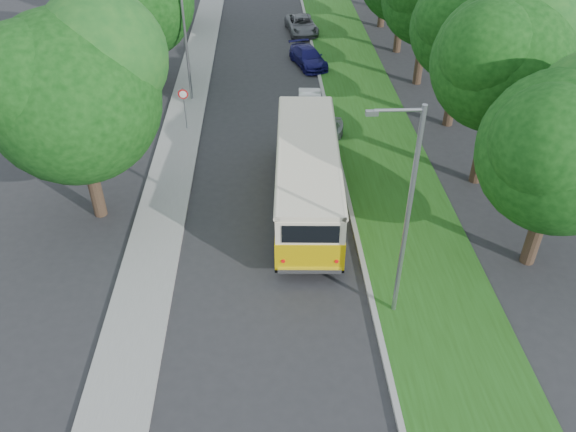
{
  "coord_description": "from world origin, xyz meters",
  "views": [
    {
      "loc": [
        -0.1,
        -16.59,
        14.55
      ],
      "look_at": [
        0.7,
        1.42,
        1.5
      ],
      "focal_mm": 35.0,
      "sensor_mm": 36.0,
      "label": 1
    }
  ],
  "objects_px": {
    "car_silver": "(324,136)",
    "car_blue": "(308,57)",
    "car_white": "(310,104)",
    "lamppost_far": "(183,34)",
    "car_grey": "(302,25)",
    "vintage_bus": "(307,176)",
    "lamppost_near": "(405,212)"
  },
  "relations": [
    {
      "from": "lamppost_near",
      "to": "car_silver",
      "type": "bearing_deg",
      "value": 95.75
    },
    {
      "from": "car_white",
      "to": "lamppost_near",
      "type": "bearing_deg",
      "value": -80.98
    },
    {
      "from": "vintage_bus",
      "to": "lamppost_far",
      "type": "bearing_deg",
      "value": 121.49
    },
    {
      "from": "vintage_bus",
      "to": "car_blue",
      "type": "height_order",
      "value": "vintage_bus"
    },
    {
      "from": "car_silver",
      "to": "car_blue",
      "type": "distance_m",
      "value": 11.74
    },
    {
      "from": "car_silver",
      "to": "car_white",
      "type": "distance_m",
      "value": 4.01
    },
    {
      "from": "vintage_bus",
      "to": "car_grey",
      "type": "height_order",
      "value": "vintage_bus"
    },
    {
      "from": "car_silver",
      "to": "car_blue",
      "type": "relative_size",
      "value": 0.88
    },
    {
      "from": "lamppost_far",
      "to": "car_silver",
      "type": "distance_m",
      "value": 10.51
    },
    {
      "from": "vintage_bus",
      "to": "car_grey",
      "type": "bearing_deg",
      "value": 89.87
    },
    {
      "from": "lamppost_near",
      "to": "car_silver",
      "type": "distance_m",
      "value": 12.83
    },
    {
      "from": "car_white",
      "to": "car_blue",
      "type": "height_order",
      "value": "car_blue"
    },
    {
      "from": "car_blue",
      "to": "car_grey",
      "type": "distance_m",
      "value": 7.19
    },
    {
      "from": "car_silver",
      "to": "car_blue",
      "type": "height_order",
      "value": "car_silver"
    },
    {
      "from": "car_white",
      "to": "car_blue",
      "type": "relative_size",
      "value": 0.87
    },
    {
      "from": "car_white",
      "to": "car_blue",
      "type": "bearing_deg",
      "value": 89.58
    },
    {
      "from": "car_silver",
      "to": "car_blue",
      "type": "xyz_separation_m",
      "value": [
        0.02,
        11.74,
        -0.02
      ]
    },
    {
      "from": "lamppost_near",
      "to": "lamppost_far",
      "type": "relative_size",
      "value": 1.07
    },
    {
      "from": "vintage_bus",
      "to": "car_blue",
      "type": "distance_m",
      "value": 17.26
    },
    {
      "from": "car_silver",
      "to": "car_blue",
      "type": "bearing_deg",
      "value": 109.07
    },
    {
      "from": "car_white",
      "to": "vintage_bus",
      "type": "bearing_deg",
      "value": -92.06
    },
    {
      "from": "car_silver",
      "to": "vintage_bus",
      "type": "bearing_deg",
      "value": -84.26
    },
    {
      "from": "vintage_bus",
      "to": "car_white",
      "type": "relative_size",
      "value": 2.81
    },
    {
      "from": "vintage_bus",
      "to": "car_white",
      "type": "xyz_separation_m",
      "value": [
        0.85,
        9.44,
        -0.94
      ]
    },
    {
      "from": "lamppost_far",
      "to": "car_grey",
      "type": "xyz_separation_m",
      "value": [
        7.7,
        12.64,
        -3.47
      ]
    },
    {
      "from": "lamppost_far",
      "to": "car_blue",
      "type": "xyz_separation_m",
      "value": [
        7.7,
        5.45,
        -3.49
      ]
    },
    {
      "from": "lamppost_near",
      "to": "car_blue",
      "type": "relative_size",
      "value": 1.86
    },
    {
      "from": "car_white",
      "to": "lamppost_far",
      "type": "bearing_deg",
      "value": 165.44
    },
    {
      "from": "lamppost_far",
      "to": "car_grey",
      "type": "distance_m",
      "value": 15.2
    },
    {
      "from": "car_silver",
      "to": "car_grey",
      "type": "xyz_separation_m",
      "value": [
        0.02,
        18.93,
        0.0
      ]
    },
    {
      "from": "lamppost_far",
      "to": "car_grey",
      "type": "bearing_deg",
      "value": 58.66
    },
    {
      "from": "car_silver",
      "to": "lamppost_far",
      "type": "bearing_deg",
      "value": 159.87
    }
  ]
}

